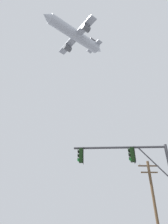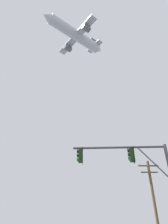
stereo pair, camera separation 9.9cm
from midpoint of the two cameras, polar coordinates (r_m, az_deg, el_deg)
The scene contains 3 objects.
signal_pole_near at distance 13.71m, azimuth 14.38°, elevation -15.40°, with size 6.16×0.69×6.68m.
utility_pole at distance 23.29m, azimuth 18.76°, elevation -22.27°, with size 2.20×0.28×8.55m.
airplane at distance 66.05m, azimuth -2.60°, elevation 20.67°, with size 18.70×15.20×5.86m.
Camera 1 is at (0.49, -5.31, 1.42)m, focal length 32.86 mm.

